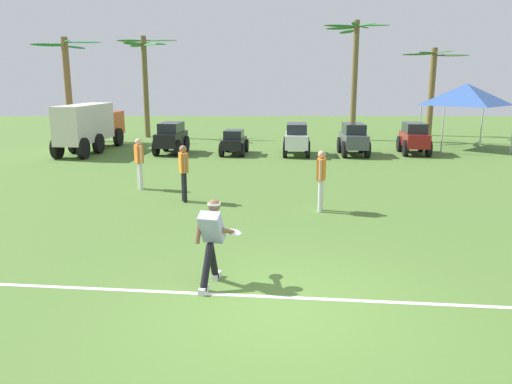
{
  "coord_description": "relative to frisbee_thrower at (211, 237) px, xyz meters",
  "views": [
    {
      "loc": [
        -0.36,
        -6.71,
        3.29
      ],
      "look_at": [
        -0.33,
        3.87,
        0.9
      ],
      "focal_mm": 35.0,
      "sensor_mm": 36.0,
      "label": 1
    }
  ],
  "objects": [
    {
      "name": "parked_car_slot_b",
      "position": [
        -0.26,
        14.57,
        -0.22
      ],
      "size": [
        1.28,
        2.28,
        1.1
      ],
      "color": "black",
      "rests_on": "ground_plane"
    },
    {
      "name": "box_truck",
      "position": [
        -6.98,
        15.48,
        0.44
      ],
      "size": [
        1.79,
        5.98,
        2.2
      ],
      "color": "#CC4C19",
      "rests_on": "ground_plane"
    },
    {
      "name": "parked_car_slot_e",
      "position": [
        7.84,
        14.69,
        -0.05
      ],
      "size": [
        1.4,
        2.44,
        1.4
      ],
      "color": "maroon",
      "rests_on": "ground_plane"
    },
    {
      "name": "teammate_midfield",
      "position": [
        -1.25,
        5.64,
        0.15
      ],
      "size": [
        0.31,
        0.49,
        1.56
      ],
      "color": "black",
      "rests_on": "ground_plane"
    },
    {
      "name": "field_line_paint",
      "position": [
        1.08,
        -0.57,
        -0.78
      ],
      "size": [
        17.91,
        2.03,
        0.01
      ],
      "primitive_type": "cube",
      "rotation": [
        0.0,
        0.0,
        -0.11
      ],
      "color": "white",
      "rests_on": "ground_plane"
    },
    {
      "name": "frisbee_in_flight",
      "position": [
        0.33,
        0.47,
        -0.06
      ],
      "size": [
        0.34,
        0.34,
        0.07
      ],
      "color": "white"
    },
    {
      "name": "parked_car_slot_d",
      "position": [
        5.04,
        14.33,
        -0.05
      ],
      "size": [
        1.23,
        2.38,
        1.4
      ],
      "color": "#474C51",
      "rests_on": "ground_plane"
    },
    {
      "name": "frisbee_thrower",
      "position": [
        0.0,
        0.0,
        0.0
      ],
      "size": [
        0.64,
        1.07,
        1.39
      ],
      "color": "black",
      "rests_on": "ground_plane"
    },
    {
      "name": "palm_tree_left_of_centre",
      "position": [
        -5.59,
        21.45,
        2.73
      ],
      "size": [
        3.47,
        3.05,
        5.69
      ],
      "color": "brown",
      "rests_on": "ground_plane"
    },
    {
      "name": "palm_tree_right_of_centre",
      "position": [
        6.08,
        20.24,
        3.16
      ],
      "size": [
        3.64,
        3.4,
        6.4
      ],
      "color": "brown",
      "rests_on": "ground_plane"
    },
    {
      "name": "palm_tree_far_right",
      "position": [
        11.13,
        22.38,
        2.21
      ],
      "size": [
        3.62,
        3.07,
        5.11
      ],
      "color": "brown",
      "rests_on": "ground_plane"
    },
    {
      "name": "teammate_deep",
      "position": [
        2.37,
        4.63,
        0.15
      ],
      "size": [
        0.28,
        0.49,
        1.56
      ],
      "color": "silver",
      "rests_on": "ground_plane"
    },
    {
      "name": "ground_plane",
      "position": [
        1.08,
        -1.02,
        -0.79
      ],
      "size": [
        80.0,
        80.0,
        0.0
      ],
      "primitive_type": "plane",
      "color": "#4E7330"
    },
    {
      "name": "event_tent",
      "position": [
        10.73,
        16.39,
        1.81
      ],
      "size": [
        3.32,
        3.32,
        3.11
      ],
      "color": "#B2B5BA",
      "rests_on": "ground_plane"
    },
    {
      "name": "palm_tree_far_left",
      "position": [
        -9.48,
        19.89,
        2.43
      ],
      "size": [
        3.63,
        3.21,
        5.51
      ],
      "color": "brown",
      "rests_on": "ground_plane"
    },
    {
      "name": "teammate_near_sideline",
      "position": [
        -2.84,
        7.27,
        0.15
      ],
      "size": [
        0.34,
        0.47,
        1.56
      ],
      "color": "silver",
      "rests_on": "ground_plane"
    },
    {
      "name": "parked_car_slot_a",
      "position": [
        -3.12,
        14.85,
        -0.05
      ],
      "size": [
        1.39,
        2.44,
        1.4
      ],
      "color": "black",
      "rests_on": "ground_plane"
    },
    {
      "name": "parked_car_slot_c",
      "position": [
        2.52,
        14.36,
        -0.05
      ],
      "size": [
        1.33,
        2.42,
        1.4
      ],
      "color": "silver",
      "rests_on": "ground_plane"
    }
  ]
}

